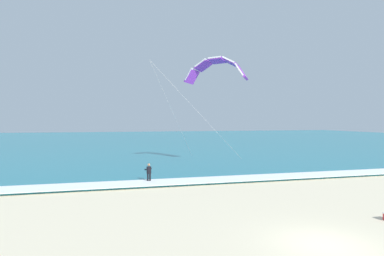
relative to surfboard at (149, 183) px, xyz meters
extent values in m
plane|color=beige|center=(5.62, -15.19, -0.03)|extent=(200.00, 200.00, 0.00)
cube|color=teal|center=(5.62, 58.27, 0.07)|extent=(200.00, 120.00, 0.20)
cube|color=white|center=(5.62, -0.73, 0.19)|extent=(200.00, 2.77, 0.04)
ellipsoid|color=yellow|center=(0.00, 0.00, 0.00)|extent=(0.82, 1.47, 0.05)
cube|color=black|center=(0.00, 0.24, 0.04)|extent=(0.17, 0.10, 0.04)
cube|color=black|center=(0.00, -0.24, 0.04)|extent=(0.17, 0.10, 0.04)
cylinder|color=black|center=(-0.10, -0.03, 0.39)|extent=(0.14, 0.14, 0.84)
cylinder|color=black|center=(0.10, 0.03, 0.39)|extent=(0.14, 0.14, 0.84)
cube|color=black|center=(0.00, 0.00, 1.11)|extent=(0.38, 0.29, 0.60)
sphere|color=#9E704C|center=(0.00, 0.00, 1.55)|extent=(0.22, 0.22, 0.22)
cylinder|color=black|center=(-0.22, 0.10, 1.16)|extent=(0.23, 0.51, 0.22)
cylinder|color=black|center=(0.13, 0.20, 1.16)|extent=(0.23, 0.51, 0.22)
cylinder|color=black|center=(-0.11, 0.36, 1.16)|extent=(0.54, 0.19, 0.04)
cube|color=#3F3F42|center=(-0.03, 0.12, 0.89)|extent=(0.14, 0.11, 0.10)
cube|color=purple|center=(10.46, 4.95, 10.37)|extent=(1.67, 1.94, 1.72)
cube|color=white|center=(10.01, 4.55, 10.57)|extent=(0.87, 0.95, 1.46)
cube|color=purple|center=(9.75, 6.18, 11.56)|extent=(2.05, 2.20, 1.27)
cube|color=white|center=(9.29, 5.78, 11.76)|extent=(1.18, 1.28, 0.94)
cube|color=purple|center=(8.63, 7.59, 11.99)|extent=(2.20, 2.23, 0.53)
cube|color=white|center=(8.18, 7.20, 12.19)|extent=(1.27, 1.40, 0.20)
cube|color=purple|center=(7.37, 8.88, 11.56)|extent=(2.16, 2.05, 1.27)
cube|color=white|center=(6.92, 8.48, 11.76)|extent=(1.16, 1.29, 0.94)
cube|color=purple|center=(6.24, 9.75, 10.37)|extent=(1.93, 1.62, 1.72)
cube|color=white|center=(5.79, 9.35, 10.57)|extent=(0.87, 0.94, 1.46)
cylinder|color=#B2B2B7|center=(5.28, 2.66, 5.77)|extent=(10.37, 4.61, 9.21)
cylinder|color=#B2B2B7|center=(3.17, 5.06, 5.77)|extent=(6.16, 9.40, 9.21)
camera|label=1|loc=(-3.29, -26.86, 5.28)|focal=30.19mm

